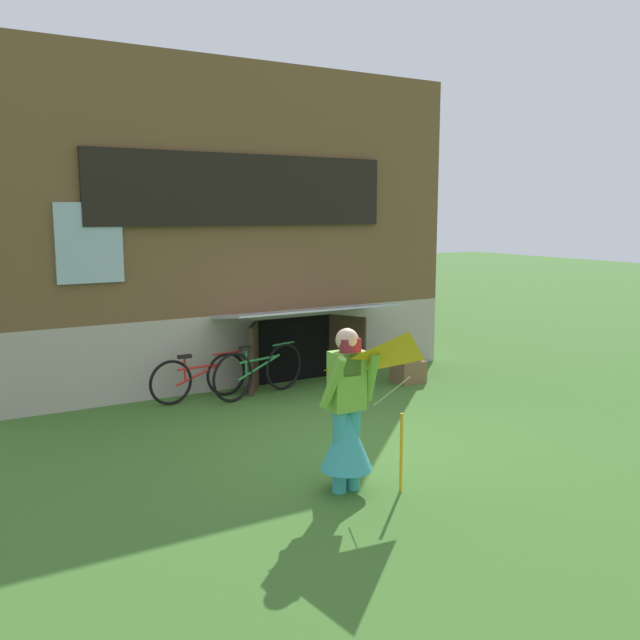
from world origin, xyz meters
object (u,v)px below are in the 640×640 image
(kite, at_px, (408,373))
(bicycle_green, at_px, (259,371))
(person, at_px, (347,424))
(bicycle_red, at_px, (199,377))
(wooden_crate, at_px, (408,371))

(kite, bearing_deg, bicycle_green, 83.54)
(bicycle_green, bearing_deg, kite, -111.43)
(person, bearing_deg, kite, -81.52)
(bicycle_green, relative_size, bicycle_red, 1.09)
(person, xyz_separation_m, wooden_crate, (3.27, 3.23, -0.52))
(person, distance_m, bicycle_red, 3.94)
(person, distance_m, bicycle_green, 3.81)
(kite, xyz_separation_m, bicycle_red, (-0.39, 4.46, -0.93))
(kite, xyz_separation_m, bicycle_green, (0.48, 4.25, -0.89))
(wooden_crate, bearing_deg, person, -135.34)
(bicycle_red, bearing_deg, bicycle_green, -18.99)
(person, height_order, bicycle_green, person)
(kite, bearing_deg, person, 121.00)
(bicycle_red, bearing_deg, wooden_crate, -16.86)
(kite, bearing_deg, bicycle_red, 95.00)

